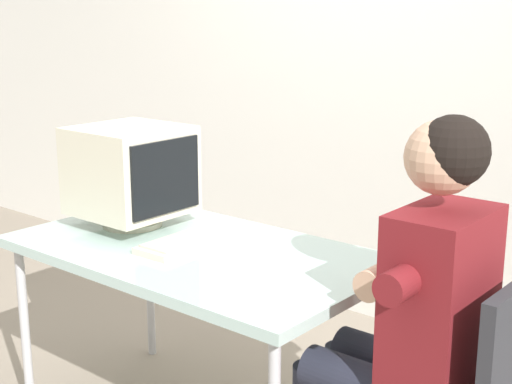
% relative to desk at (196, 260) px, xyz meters
% --- Properties ---
extents(wall_back, '(8.00, 0.10, 3.00)m').
position_rel_desk_xyz_m(wall_back, '(0.30, 1.40, 0.82)').
color(wall_back, silver).
rests_on(wall_back, ground_plane).
extents(desk, '(1.36, 0.78, 0.73)m').
position_rel_desk_xyz_m(desk, '(0.00, 0.00, 0.00)').
color(desk, '#B7B7BC').
rests_on(desk, ground_plane).
extents(crt_monitor, '(0.40, 0.39, 0.39)m').
position_rel_desk_xyz_m(crt_monitor, '(-0.38, 0.04, 0.27)').
color(crt_monitor, beige).
rests_on(crt_monitor, desk).
extents(keyboard, '(0.17, 0.43, 0.03)m').
position_rel_desk_xyz_m(keyboard, '(-0.04, 0.02, 0.06)').
color(keyboard, beige).
rests_on(keyboard, desk).
extents(person_seated, '(0.67, 0.55, 1.29)m').
position_rel_desk_xyz_m(person_seated, '(0.84, 0.04, 0.02)').
color(person_seated, maroon).
rests_on(person_seated, ground_plane).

